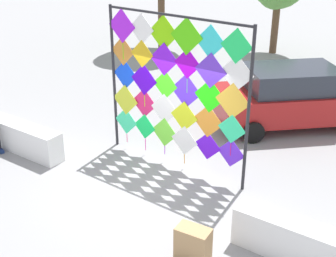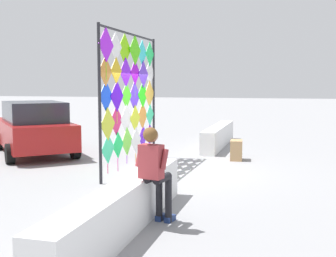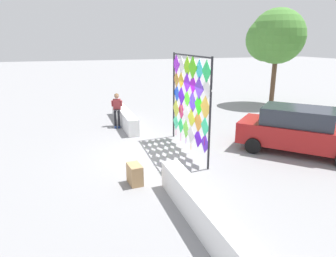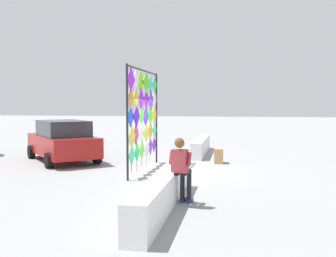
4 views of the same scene
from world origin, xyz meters
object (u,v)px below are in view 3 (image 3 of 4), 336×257
at_px(kite_display_rack, 189,97).
at_px(cardboard_box_large, 135,174).
at_px(tree_palm_like, 274,37).
at_px(seated_vendor, 117,107).
at_px(parked_car, 300,130).

bearing_deg(kite_display_rack, cardboard_box_large, -50.52).
bearing_deg(kite_display_rack, tree_palm_like, 127.91).
bearing_deg(kite_display_rack, seated_vendor, -155.37).
bearing_deg(kite_display_rack, parked_car, 69.35).
bearing_deg(cardboard_box_large, parked_car, 95.80).
relative_size(parked_car, tree_palm_like, 0.74).
xyz_separation_m(cardboard_box_large, tree_palm_like, (-8.62, 10.93, 3.98)).
relative_size(kite_display_rack, parked_car, 0.85).
height_order(seated_vendor, cardboard_box_large, seated_vendor).
relative_size(kite_display_rack, seated_vendor, 2.37).
distance_m(seated_vendor, parked_car, 8.13).
xyz_separation_m(kite_display_rack, seated_vendor, (-4.29, -1.97, -1.10)).
height_order(kite_display_rack, seated_vendor, kite_display_rack).
distance_m(kite_display_rack, parked_car, 4.24).
bearing_deg(parked_car, tree_palm_like, 150.04).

